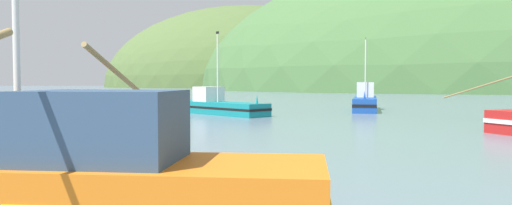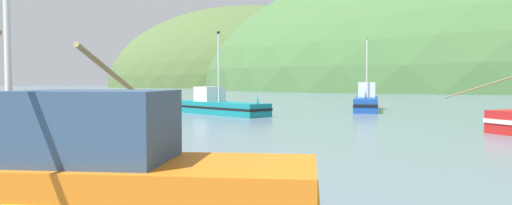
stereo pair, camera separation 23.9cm
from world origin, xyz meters
name	(u,v)px [view 1 (the left image)]	position (x,y,z in m)	size (l,w,h in m)	color
hill_far_left	(493,89)	(113.26, 161.74, 0.00)	(218.17, 174.54, 97.24)	#47703D
hill_mid_left	(250,87)	(32.09, 233.19, 0.00)	(138.21, 110.57, 78.47)	#516B38
fishing_boat_teal	(217,106)	(-1.80, 40.05, 0.70)	(7.63, 9.95, 6.94)	#147F84
fishing_boat_blue	(365,102)	(12.57, 42.87, 0.81)	(5.89, 9.99, 6.90)	#19479E
fishing_boat_orange	(62,186)	(-7.46, 8.88, 0.90)	(10.10, 13.44, 7.51)	orange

